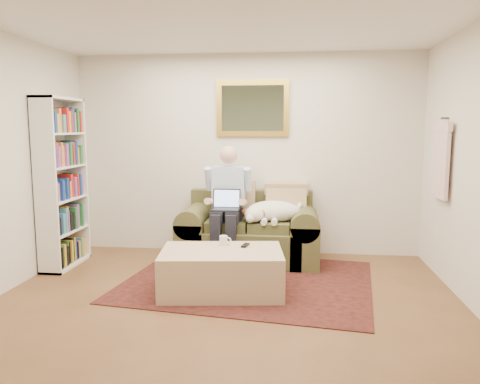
% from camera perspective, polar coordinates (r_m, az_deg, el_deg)
% --- Properties ---
extents(room_shell, '(4.51, 5.00, 2.61)m').
position_cam_1_polar(room_shell, '(4.03, -2.39, 2.87)').
color(room_shell, brown).
rests_on(room_shell, ground).
extents(rug, '(2.84, 2.40, 0.01)m').
position_cam_1_polar(rug, '(5.16, 1.02, -10.74)').
color(rug, black).
rests_on(rug, room_shell).
extents(sofa, '(1.70, 0.86, 1.02)m').
position_cam_1_polar(sofa, '(5.84, 1.11, -5.61)').
color(sofa, '#454524').
rests_on(sofa, room_shell).
extents(seated_man, '(0.56, 0.80, 1.43)m').
position_cam_1_polar(seated_man, '(5.63, -1.62, -1.73)').
color(seated_man, '#8CA4D8').
rests_on(seated_man, sofa).
extents(laptop, '(0.33, 0.26, 0.24)m').
position_cam_1_polar(laptop, '(5.56, -1.72, -1.48)').
color(laptop, black).
rests_on(laptop, seated_man).
extents(sleeping_dog, '(0.70, 0.44, 0.26)m').
position_cam_1_polar(sleeping_dog, '(5.66, 4.12, -2.36)').
color(sleeping_dog, white).
rests_on(sleeping_dog, sofa).
extents(ottoman, '(1.29, 0.90, 0.44)m').
position_cam_1_polar(ottoman, '(4.76, -2.24, -9.65)').
color(ottoman, '#CFB78A').
rests_on(ottoman, room_shell).
extents(coffee_mug, '(0.08, 0.08, 0.10)m').
position_cam_1_polar(coffee_mug, '(4.89, -2.02, -5.93)').
color(coffee_mug, white).
rests_on(coffee_mug, ottoman).
extents(tv_remote, '(0.08, 0.16, 0.02)m').
position_cam_1_polar(tv_remote, '(4.85, 0.66, -6.52)').
color(tv_remote, black).
rests_on(tv_remote, ottoman).
extents(bookshelf, '(0.28, 0.80, 2.00)m').
position_cam_1_polar(bookshelf, '(5.92, -20.90, 1.01)').
color(bookshelf, white).
rests_on(bookshelf, room_shell).
extents(wall_mirror, '(0.94, 0.04, 0.72)m').
position_cam_1_polar(wall_mirror, '(6.12, 1.55, 10.17)').
color(wall_mirror, gold).
rests_on(wall_mirror, room_shell).
extents(hanging_shirt, '(0.06, 0.52, 0.90)m').
position_cam_1_polar(hanging_shirt, '(5.45, 23.29, 4.05)').
color(hanging_shirt, beige).
rests_on(hanging_shirt, room_shell).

